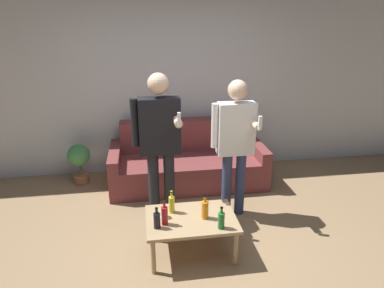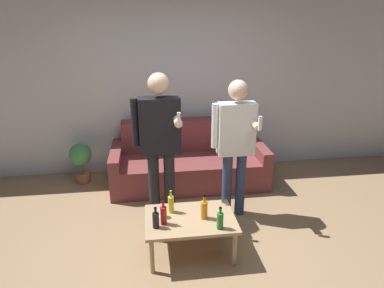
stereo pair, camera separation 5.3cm
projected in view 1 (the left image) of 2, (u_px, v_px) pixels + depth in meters
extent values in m
plane|color=#997A56|center=(194.00, 258.00, 3.33)|extent=(16.00, 16.00, 0.00)
cube|color=silver|center=(170.00, 80.00, 4.89)|extent=(8.00, 0.06, 2.70)
cube|color=brown|center=(189.00, 174.00, 4.67)|extent=(1.82, 0.66, 0.39)
cube|color=brown|center=(185.00, 147.00, 5.01)|extent=(1.82, 0.25, 0.83)
cube|color=brown|center=(116.00, 169.00, 4.62)|extent=(0.14, 0.91, 0.55)
cube|color=brown|center=(256.00, 160.00, 4.89)|extent=(0.14, 0.91, 0.55)
cube|color=tan|center=(191.00, 219.00, 3.29)|extent=(0.87, 0.60, 0.03)
cylinder|color=tan|center=(153.00, 257.00, 3.08)|extent=(0.04, 0.04, 0.36)
cylinder|color=tan|center=(236.00, 249.00, 3.18)|extent=(0.04, 0.04, 0.36)
cylinder|color=tan|center=(151.00, 225.00, 3.54)|extent=(0.04, 0.04, 0.36)
cylinder|color=tan|center=(223.00, 219.00, 3.64)|extent=(0.04, 0.04, 0.36)
cylinder|color=orange|center=(205.00, 210.00, 3.25)|extent=(0.07, 0.07, 0.18)
cylinder|color=orange|center=(205.00, 199.00, 3.21)|extent=(0.03, 0.03, 0.07)
cylinder|color=black|center=(205.00, 196.00, 3.20)|extent=(0.03, 0.03, 0.01)
cylinder|color=yellow|center=(172.00, 205.00, 3.35)|extent=(0.06, 0.06, 0.17)
cylinder|color=yellow|center=(171.00, 194.00, 3.31)|extent=(0.02, 0.02, 0.07)
cylinder|color=black|center=(171.00, 192.00, 3.30)|extent=(0.03, 0.03, 0.01)
cylinder|color=#23752D|center=(221.00, 221.00, 3.10)|extent=(0.06, 0.06, 0.16)
cylinder|color=#23752D|center=(222.00, 210.00, 3.06)|extent=(0.02, 0.02, 0.06)
cylinder|color=black|center=(222.00, 208.00, 3.05)|extent=(0.03, 0.03, 0.01)
cylinder|color=black|center=(157.00, 221.00, 3.11)|extent=(0.06, 0.06, 0.15)
cylinder|color=black|center=(157.00, 211.00, 3.07)|extent=(0.02, 0.02, 0.06)
cylinder|color=black|center=(156.00, 209.00, 3.06)|extent=(0.03, 0.03, 0.01)
cylinder|color=#B21E1E|center=(165.00, 216.00, 3.15)|extent=(0.06, 0.06, 0.18)
cylinder|color=#B21E1E|center=(164.00, 204.00, 3.11)|extent=(0.02, 0.02, 0.07)
cylinder|color=black|center=(164.00, 201.00, 3.10)|extent=(0.03, 0.03, 0.01)
cylinder|color=silver|center=(164.00, 217.00, 3.29)|extent=(0.07, 0.07, 0.01)
cylinder|color=silver|center=(164.00, 214.00, 3.28)|extent=(0.01, 0.01, 0.06)
cone|color=silver|center=(163.00, 208.00, 3.25)|extent=(0.08, 0.08, 0.08)
cylinder|color=#232328|center=(154.00, 186.00, 3.88)|extent=(0.12, 0.12, 0.81)
cylinder|color=#232328|center=(169.00, 185.00, 3.90)|extent=(0.12, 0.12, 0.81)
cube|color=black|center=(160.00, 126.00, 3.64)|extent=(0.44, 0.19, 0.61)
sphere|color=beige|center=(158.00, 84.00, 3.48)|extent=(0.22, 0.22, 0.22)
cylinder|color=black|center=(135.00, 123.00, 3.59)|extent=(0.08, 0.08, 0.52)
cylinder|color=beige|center=(177.00, 120.00, 3.51)|extent=(0.08, 0.28, 0.08)
cube|color=white|center=(179.00, 119.00, 3.33)|extent=(0.03, 0.03, 0.14)
cylinder|color=navy|center=(227.00, 185.00, 3.95)|extent=(0.11, 0.11, 0.77)
cylinder|color=navy|center=(240.00, 184.00, 3.97)|extent=(0.11, 0.11, 0.77)
cube|color=white|center=(236.00, 129.00, 3.72)|extent=(0.40, 0.18, 0.58)
sphere|color=beige|center=(238.00, 90.00, 3.57)|extent=(0.21, 0.21, 0.21)
cylinder|color=white|center=(215.00, 126.00, 3.68)|extent=(0.07, 0.07, 0.49)
cylinder|color=beige|center=(255.00, 124.00, 3.60)|extent=(0.07, 0.26, 0.07)
cube|color=white|center=(260.00, 123.00, 3.43)|extent=(0.03, 0.03, 0.14)
cylinder|color=#936042|center=(82.00, 178.00, 4.83)|extent=(0.21, 0.21, 0.13)
cylinder|color=#476B38|center=(80.00, 168.00, 4.77)|extent=(0.03, 0.03, 0.18)
sphere|color=#428E4C|center=(79.00, 155.00, 4.70)|extent=(0.30, 0.30, 0.30)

